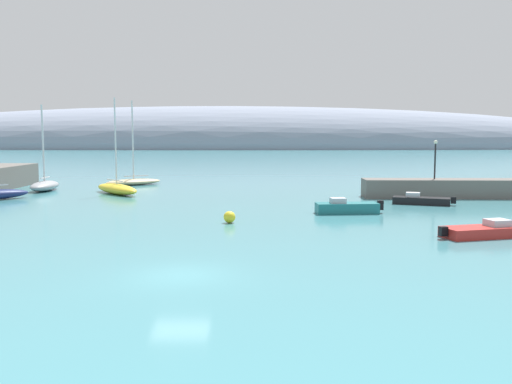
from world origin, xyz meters
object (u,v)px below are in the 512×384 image
(motorboat_teal_foreground, at_px, (346,208))
(mooring_buoy_yellow, at_px, (229,217))
(motorboat_black_alongside_breakwater, at_px, (420,200))
(motorboat_red_outer, at_px, (485,231))
(sailboat_grey_mid_mooring, at_px, (44,185))
(sailboat_sand_outer_mooring, at_px, (133,181))
(harbor_lamp_post, at_px, (434,155))
(sailboat_yellow_near_shore, at_px, (116,188))

(motorboat_teal_foreground, distance_m, mooring_buoy_yellow, 10.04)
(motorboat_black_alongside_breakwater, bearing_deg, motorboat_red_outer, 106.80)
(motorboat_teal_foreground, relative_size, motorboat_red_outer, 0.90)
(sailboat_grey_mid_mooring, height_order, motorboat_red_outer, sailboat_grey_mid_mooring)
(sailboat_sand_outer_mooring, distance_m, motorboat_red_outer, 44.45)
(sailboat_sand_outer_mooring, height_order, mooring_buoy_yellow, sailboat_sand_outer_mooring)
(motorboat_red_outer, height_order, harbor_lamp_post, harbor_lamp_post)
(motorboat_black_alongside_breakwater, distance_m, motorboat_red_outer, 15.40)
(sailboat_grey_mid_mooring, height_order, harbor_lamp_post, sailboat_grey_mid_mooring)
(sailboat_grey_mid_mooring, relative_size, motorboat_red_outer, 1.58)
(motorboat_teal_foreground, distance_m, motorboat_black_alongside_breakwater, 9.23)
(sailboat_yellow_near_shore, height_order, sailboat_sand_outer_mooring, sailboat_sand_outer_mooring)
(sailboat_grey_mid_mooring, distance_m, motorboat_red_outer, 45.62)
(mooring_buoy_yellow, xyz_separation_m, harbor_lamp_post, (19.18, 15.77, 3.73))
(motorboat_teal_foreground, bearing_deg, sailboat_yellow_near_shore, -38.08)
(sailboat_grey_mid_mooring, xyz_separation_m, harbor_lamp_post, (40.28, -6.13, 3.52))
(motorboat_red_outer, xyz_separation_m, mooring_buoy_yellow, (-15.61, 5.19, 0.06))
(sailboat_grey_mid_mooring, bearing_deg, motorboat_red_outer, 52.53)
(sailboat_yellow_near_shore, relative_size, mooring_buoy_yellow, 11.91)
(sailboat_sand_outer_mooring, relative_size, motorboat_teal_foreground, 1.91)
(sailboat_sand_outer_mooring, distance_m, motorboat_teal_foreground, 32.59)
(motorboat_teal_foreground, xyz_separation_m, motorboat_red_outer, (6.73, -9.86, -0.10))
(motorboat_red_outer, relative_size, harbor_lamp_post, 1.57)
(sailboat_yellow_near_shore, xyz_separation_m, sailboat_sand_outer_mooring, (-0.48, 10.13, -0.08))
(motorboat_black_alongside_breakwater, bearing_deg, sailboat_grey_mid_mooring, 1.92)
(motorboat_teal_foreground, distance_m, motorboat_red_outer, 11.94)
(sailboat_yellow_near_shore, height_order, mooring_buoy_yellow, sailboat_yellow_near_shore)
(motorboat_red_outer, bearing_deg, motorboat_black_alongside_breakwater, 72.47)
(sailboat_grey_mid_mooring, height_order, motorboat_black_alongside_breakwater, sailboat_grey_mid_mooring)
(motorboat_red_outer, bearing_deg, harbor_lamp_post, 65.30)
(sailboat_grey_mid_mooring, height_order, sailboat_sand_outer_mooring, sailboat_sand_outer_mooring)
(sailboat_yellow_near_shore, bearing_deg, motorboat_teal_foreground, 17.29)
(sailboat_grey_mid_mooring, distance_m, sailboat_sand_outer_mooring, 10.70)
(sailboat_yellow_near_shore, relative_size, sailboat_grey_mid_mooring, 1.06)
(sailboat_yellow_near_shore, relative_size, motorboat_black_alongside_breakwater, 1.85)
(mooring_buoy_yellow, height_order, harbor_lamp_post, harbor_lamp_post)
(sailboat_grey_mid_mooring, xyz_separation_m, motorboat_teal_foreground, (29.98, -17.22, -0.17))
(motorboat_black_alongside_breakwater, height_order, harbor_lamp_post, harbor_lamp_post)
(sailboat_grey_mid_mooring, distance_m, motorboat_black_alongside_breakwater, 39.17)
(sailboat_yellow_near_shore, height_order, motorboat_black_alongside_breakwater, sailboat_yellow_near_shore)
(motorboat_teal_foreground, height_order, motorboat_black_alongside_breakwater, motorboat_teal_foreground)
(motorboat_black_alongside_breakwater, relative_size, mooring_buoy_yellow, 6.44)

